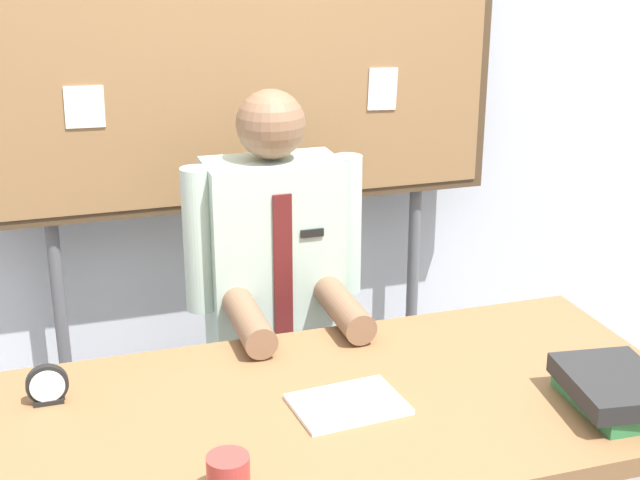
# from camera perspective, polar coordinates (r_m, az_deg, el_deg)

# --- Properties ---
(back_wall) EXTENTS (6.40, 0.08, 2.70)m
(back_wall) POSITION_cam_1_polar(r_m,az_deg,el_deg) (3.15, -5.77, 10.77)
(back_wall) COLOR silver
(back_wall) RESTS_ON ground_plane
(desk) EXTENTS (1.71, 0.84, 0.73)m
(desk) POSITION_cam_1_polar(r_m,az_deg,el_deg) (2.26, 1.59, -12.04)
(desk) COLOR brown
(desk) RESTS_ON ground_plane
(person) EXTENTS (0.55, 0.56, 1.37)m
(person) POSITION_cam_1_polar(r_m,az_deg,el_deg) (2.83, -2.84, -5.36)
(person) COLOR #2D2D33
(person) RESTS_ON ground_plane
(bulletin_board) EXTENTS (1.74, 0.09, 2.08)m
(bulletin_board) POSITION_cam_1_polar(r_m,az_deg,el_deg) (2.94, -5.00, 12.69)
(bulletin_board) COLOR #4C3823
(bulletin_board) RESTS_ON ground_plane
(book_stack) EXTENTS (0.26, 0.30, 0.09)m
(book_stack) POSITION_cam_1_polar(r_m,az_deg,el_deg) (2.29, 18.23, -9.02)
(book_stack) COLOR #337F47
(book_stack) RESTS_ON desk
(open_notebook) EXTENTS (0.28, 0.21, 0.01)m
(open_notebook) POSITION_cam_1_polar(r_m,az_deg,el_deg) (2.20, 1.75, -10.36)
(open_notebook) COLOR white
(open_notebook) RESTS_ON desk
(desk_clock) EXTENTS (0.10, 0.04, 0.10)m
(desk_clock) POSITION_cam_1_polar(r_m,az_deg,el_deg) (2.29, -16.89, -8.86)
(desk_clock) COLOR black
(desk_clock) RESTS_ON desk
(coffee_mug) EXTENTS (0.09, 0.09, 0.09)m
(coffee_mug) POSITION_cam_1_polar(r_m,az_deg,el_deg) (1.89, -5.82, -14.64)
(coffee_mug) COLOR #B23833
(coffee_mug) RESTS_ON desk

